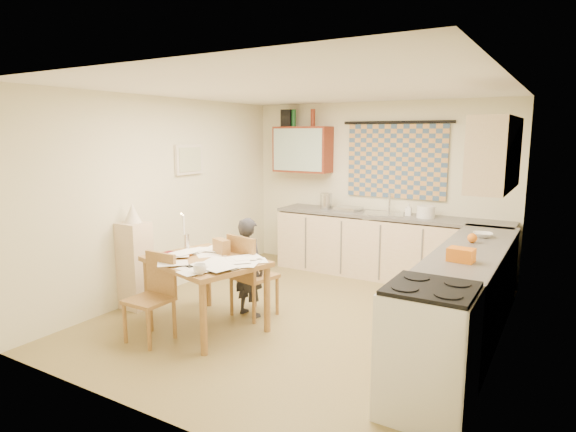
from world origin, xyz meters
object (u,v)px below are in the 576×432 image
Objects in this scene: counter_back at (387,247)px; shelf_stand at (135,265)px; dining_table at (206,293)px; person at (249,267)px; chair_far at (253,290)px; stove at (428,351)px; counter_right at (468,296)px.

shelf_stand is (-2.14, -2.67, 0.06)m from counter_back.
person is at bearing 85.40° from dining_table.
chair_far is 0.84× the size of person.
counter_back is 2.33m from chair_far.
stove reaches higher than dining_table.
person is (-2.25, -0.57, 0.11)m from counter_right.
counter_right is 2.32m from person.
counter_right is 1.51m from stove.
dining_table is 1.47× the size of chair_far.
counter_right is at bearing -154.30° from chair_far.
chair_far is at bearing 20.30° from shelf_stand.
shelf_stand is at bearing 29.10° from person.
counter_back is 3.43m from stove.
shelf_stand is (-3.54, 0.46, 0.03)m from stove.
dining_table is 0.59m from chair_far.
chair_far is (-2.20, -0.56, -0.16)m from counter_right.
counter_back is at bearing 51.30° from shelf_stand.
shelf_stand is (-3.54, -1.05, 0.06)m from counter_right.
counter_right is 2.87× the size of shelf_stand.
dining_table is (-1.04, -2.71, -0.07)m from counter_back.
chair_far is at bearing 81.88° from dining_table.
dining_table is at bearing -110.99° from counter_back.
chair_far is at bearing -110.31° from counter_back.
counter_right is at bearing 90.00° from stove.
chair_far is at bearing -148.77° from person.
counter_right reaches higher than dining_table.
stove is (1.40, -3.13, 0.03)m from counter_back.
dining_table is at bearing -2.07° from shelf_stand.
shelf_stand reaches higher than stove.
stove is at bearing -65.95° from counter_back.
counter_back is at bearing 114.05° from stove.
counter_back reaches higher than dining_table.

